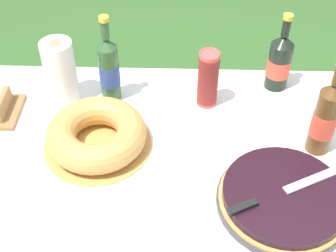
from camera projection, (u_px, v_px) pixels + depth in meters
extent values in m
cube|color=#A87A47|center=(183.00, 170.00, 1.48)|extent=(1.78, 1.00, 0.03)
cube|color=white|center=(183.00, 166.00, 1.47)|extent=(1.79, 1.01, 0.00)
cube|color=white|center=(184.00, 80.00, 1.87)|extent=(1.79, 0.00, 0.10)
cylinder|color=#38383D|center=(282.00, 202.00, 1.35)|extent=(0.38, 0.38, 0.02)
cylinder|color=tan|center=(283.00, 199.00, 1.34)|extent=(0.37, 0.37, 0.01)
cylinder|color=black|center=(284.00, 194.00, 1.33)|extent=(0.35, 0.35, 0.03)
cube|color=silver|center=(312.00, 180.00, 1.34)|extent=(0.18, 0.11, 0.00)
cube|color=black|center=(243.00, 207.00, 1.27)|extent=(0.09, 0.06, 0.01)
cylinder|color=tan|center=(98.00, 145.00, 1.53)|extent=(0.35, 0.35, 0.01)
torus|color=tan|center=(97.00, 134.00, 1.49)|extent=(0.32, 0.32, 0.10)
cylinder|color=#E04C47|center=(207.00, 93.00, 1.65)|extent=(0.07, 0.07, 0.09)
cylinder|color=#E04C47|center=(207.00, 90.00, 1.64)|extent=(0.07, 0.07, 0.09)
cylinder|color=#E04C47|center=(207.00, 87.00, 1.63)|extent=(0.07, 0.07, 0.09)
cylinder|color=#E04C47|center=(208.00, 84.00, 1.63)|extent=(0.07, 0.07, 0.09)
cylinder|color=#E04C47|center=(208.00, 81.00, 1.62)|extent=(0.07, 0.07, 0.09)
cylinder|color=#E04C47|center=(208.00, 78.00, 1.61)|extent=(0.07, 0.07, 0.09)
cylinder|color=#E04C47|center=(208.00, 75.00, 1.60)|extent=(0.07, 0.07, 0.09)
cylinder|color=#E04C47|center=(209.00, 72.00, 1.59)|extent=(0.07, 0.07, 0.09)
cylinder|color=#E04C47|center=(209.00, 69.00, 1.58)|extent=(0.07, 0.07, 0.09)
cylinder|color=#E04C47|center=(209.00, 66.00, 1.57)|extent=(0.07, 0.07, 0.09)
torus|color=#E04C47|center=(210.00, 54.00, 1.54)|extent=(0.07, 0.07, 0.01)
cylinder|color=#2D562D|center=(110.00, 73.00, 1.63)|extent=(0.07, 0.07, 0.21)
cylinder|color=#334C93|center=(110.00, 74.00, 1.64)|extent=(0.07, 0.07, 0.08)
cone|color=#2D562D|center=(106.00, 43.00, 1.55)|extent=(0.07, 0.07, 0.04)
cylinder|color=#2D562D|center=(105.00, 30.00, 1.51)|extent=(0.03, 0.03, 0.06)
cylinder|color=gold|center=(104.00, 19.00, 1.49)|extent=(0.03, 0.03, 0.02)
cylinder|color=brown|center=(324.00, 122.00, 1.44)|extent=(0.07, 0.07, 0.23)
cylinder|color=#E54C38|center=(324.00, 123.00, 1.44)|extent=(0.08, 0.08, 0.09)
cone|color=brown|center=(334.00, 89.00, 1.35)|extent=(0.07, 0.07, 0.04)
cylinder|color=black|center=(279.00, 66.00, 1.69)|extent=(0.08, 0.08, 0.18)
cylinder|color=#E54C38|center=(278.00, 67.00, 1.70)|extent=(0.08, 0.08, 0.07)
cone|color=black|center=(284.00, 40.00, 1.62)|extent=(0.08, 0.08, 0.04)
cylinder|color=black|center=(286.00, 27.00, 1.58)|extent=(0.03, 0.03, 0.06)
cylinder|color=gold|center=(288.00, 17.00, 1.56)|extent=(0.03, 0.03, 0.02)
cylinder|color=white|center=(60.00, 72.00, 1.63)|extent=(0.11, 0.11, 0.23)
cylinder|color=#9E7A56|center=(55.00, 43.00, 1.54)|extent=(0.04, 0.04, 0.00)
cube|color=#9E7042|center=(3.00, 104.00, 1.61)|extent=(0.02, 0.14, 0.06)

